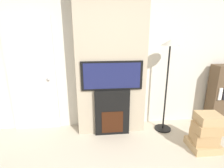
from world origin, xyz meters
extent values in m
cube|color=silver|center=(0.00, 2.03, 1.35)|extent=(6.00, 0.06, 2.70)
cube|color=tan|center=(0.00, 1.82, 1.35)|extent=(1.21, 0.36, 2.70)
cube|color=black|center=(0.00, 1.64, 0.42)|extent=(0.62, 0.14, 0.85)
cube|color=#33160A|center=(0.00, 1.57, 0.25)|extent=(0.38, 0.01, 0.41)
cube|color=black|center=(0.00, 1.64, 1.10)|extent=(1.04, 0.06, 0.50)
cube|color=#191E4C|center=(0.00, 1.61, 1.10)|extent=(0.96, 0.01, 0.44)
cylinder|color=black|center=(0.99, 1.66, 0.01)|extent=(0.30, 0.30, 0.03)
cylinder|color=black|center=(0.99, 1.66, 0.80)|extent=(0.03, 0.03, 1.56)
cone|color=#B7B2A3|center=(0.99, 1.66, 1.63)|extent=(0.32, 0.32, 0.10)
cube|color=tan|center=(1.40, 1.03, 0.06)|extent=(0.43, 0.40, 0.12)
cube|color=tan|center=(1.39, 1.01, 0.22)|extent=(0.39, 0.34, 0.19)
cube|color=tan|center=(1.40, 0.99, 0.39)|extent=(0.39, 0.28, 0.15)
cube|color=tan|center=(1.42, 1.02, 0.54)|extent=(0.37, 0.33, 0.14)
cube|color=brown|center=(2.18, 1.80, 0.60)|extent=(0.42, 0.29, 1.21)
cube|color=white|center=(2.05, 1.64, 0.68)|extent=(0.07, 0.02, 0.24)
cube|color=silver|center=(-1.42, 1.98, 1.04)|extent=(0.84, 0.04, 2.07)
sphere|color=silver|center=(-1.12, 1.94, 0.99)|extent=(0.06, 0.06, 0.06)
camera|label=1|loc=(-0.30, -1.22, 1.79)|focal=28.00mm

